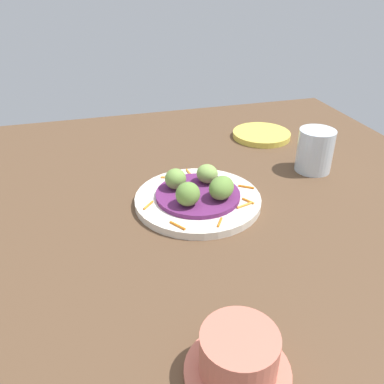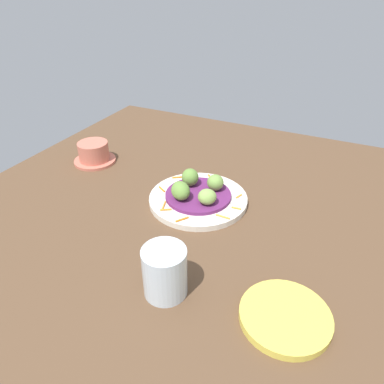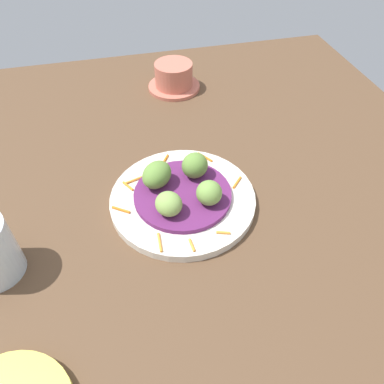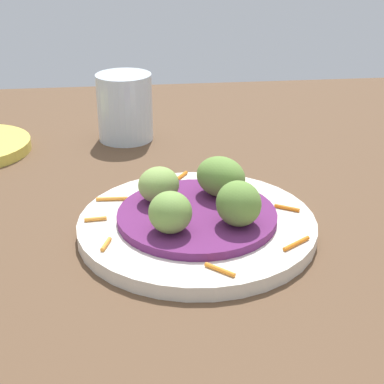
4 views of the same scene
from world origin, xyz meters
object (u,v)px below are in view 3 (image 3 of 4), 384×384
at_px(guac_scoop_right, 209,193).
at_px(guac_scoop_back, 195,165).
at_px(guac_scoop_left, 157,175).
at_px(guac_scoop_center, 169,204).
at_px(terracotta_bowl, 174,77).
at_px(main_plate, 183,199).

bearing_deg(guac_scoop_right, guac_scoop_back, -174.30).
xyz_separation_m(guac_scoop_left, guac_scoop_back, (-0.01, 0.06, 0.00)).
xyz_separation_m(guac_scoop_center, guac_scoop_right, (-0.01, 0.06, 0.00)).
bearing_deg(guac_scoop_left, terracotta_bowl, 163.79).
bearing_deg(guac_scoop_right, guac_scoop_center, -84.30).
bearing_deg(guac_scoop_center, guac_scoop_right, 95.70).
relative_size(guac_scoop_left, terracotta_bowl, 0.45).
relative_size(guac_scoop_center, guac_scoop_right, 1.05).
distance_m(guac_scoop_left, terracotta_bowl, 0.35).
bearing_deg(main_plate, guac_scoop_center, -39.30).
bearing_deg(terracotta_bowl, main_plate, -9.57).
bearing_deg(main_plate, guac_scoop_back, 140.70).
bearing_deg(terracotta_bowl, guac_scoop_back, -5.57).
distance_m(guac_scoop_left, guac_scoop_right, 0.09).
bearing_deg(guac_scoop_back, main_plate, -39.30).
relative_size(main_plate, guac_scoop_right, 5.87).
xyz_separation_m(guac_scoop_back, terracotta_bowl, (-0.33, 0.03, -0.02)).
xyz_separation_m(main_plate, terracotta_bowl, (-0.36, 0.06, 0.02)).
bearing_deg(guac_scoop_back, guac_scoop_left, -84.30).
height_order(guac_scoop_right, terracotta_bowl, guac_scoop_right).
xyz_separation_m(guac_scoop_right, guac_scoop_back, (-0.06, -0.01, 0.00)).
distance_m(guac_scoop_left, guac_scoop_center, 0.07).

